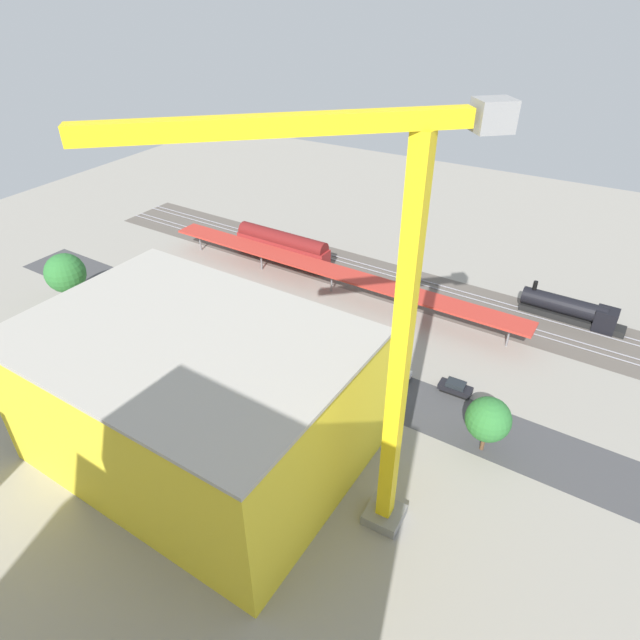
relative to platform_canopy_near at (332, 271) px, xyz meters
name	(u,v)px	position (x,y,z in m)	size (l,w,h in m)	color
ground_plane	(316,346)	(-5.75, 15.36, -3.91)	(192.04, 192.04, 0.00)	gray
rail_bed	(381,279)	(-5.75, -8.10, -3.91)	(120.02, 13.08, 0.01)	#5B544C
street_asphalt	(303,359)	(-5.75, 18.89, -3.91)	(120.02, 9.00, 0.01)	#424244
track_rails	(381,278)	(-5.75, -8.10, -3.73)	(119.91, 11.84, 0.12)	#9E9EA8
platform_canopy_near	(332,271)	(0.00, 0.00, 0.00)	(67.01, 7.19, 4.12)	#B73328
locomotive	(573,311)	(-37.18, -10.64, -2.09)	(15.76, 3.45, 5.14)	black
freight_coach_far	(283,246)	(13.57, -5.56, -0.86)	(19.42, 3.92, 5.85)	black
parked_car_0	(455,388)	(-26.73, 15.06, -3.19)	(4.33, 1.85, 1.63)	black
parked_car_1	(394,371)	(-18.38, 15.96, -3.11)	(4.74, 1.88, 1.81)	black
parked_car_2	(348,355)	(-11.33, 15.72, -3.17)	(4.89, 2.25, 1.69)	black
parked_car_3	(306,338)	(-3.98, 15.19, -3.18)	(4.53, 2.08, 1.65)	black
parked_car_4	(258,326)	(4.09, 16.03, -3.14)	(4.19, 1.75, 1.71)	black
parked_car_5	(225,312)	(10.84, 15.51, -3.09)	(4.26, 2.00, 1.86)	black
parked_car_6	(183,300)	(19.37, 15.82, -3.16)	(4.89, 2.27, 1.69)	black
parked_car_7	(149,288)	(26.88, 15.80, -3.13)	(4.65, 2.04, 1.76)	black
construction_building	(194,399)	(-4.73, 39.48, 4.03)	(34.07, 23.84, 15.88)	yellow
construction_roof_slab	(183,337)	(-4.73, 39.48, 12.17)	(34.67, 24.44, 0.40)	#ADA89E
tower_crane	(379,329)	(-25.10, 38.77, 19.56)	(21.34, 18.64, 39.86)	gray
box_truck_0	(361,384)	(-16.21, 21.53, -2.20)	(9.57, 3.30, 3.50)	black
box_truck_1	(340,381)	(-13.68, 22.54, -2.12)	(10.03, 2.77, 3.68)	black
box_truck_2	(255,345)	(0.84, 21.20, -2.29)	(9.50, 2.46, 3.30)	black
street_tree_0	(166,309)	(14.17, 24.24, 1.23)	(5.49, 5.49, 7.89)	brown
street_tree_1	(267,336)	(-2.76, 23.13, 1.65)	(6.15, 6.15, 8.64)	brown
street_tree_2	(65,273)	(35.10, 24.85, 1.81)	(6.36, 6.36, 8.91)	brown
street_tree_3	(488,419)	(-32.57, 23.21, 0.72)	(5.11, 5.11, 7.20)	brown
traffic_light	(316,359)	(-10.30, 23.09, 0.69)	(0.50, 0.36, 6.99)	#333333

